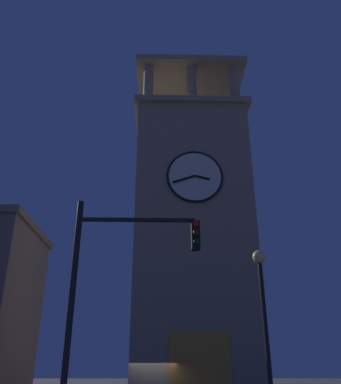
{
  "coord_description": "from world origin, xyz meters",
  "views": [
    {
      "loc": [
        -0.37,
        22.76,
        2.18
      ],
      "look_at": [
        -1.03,
        -3.78,
        13.87
      ],
      "focal_mm": 37.85,
      "sensor_mm": 36.0,
      "label": 1
    }
  ],
  "objects": [
    {
      "name": "clocktower",
      "position": [
        -2.43,
        -3.76,
        9.95
      ],
      "size": [
        7.89,
        8.7,
        25.45
      ],
      "color": "gray",
      "rests_on": "ground_plane"
    },
    {
      "name": "traffic_signal_near",
      "position": [
        0.83,
        12.64,
        4.12
      ],
      "size": [
        3.26,
        0.41,
        6.33
      ],
      "color": "black",
      "rests_on": "ground_plane"
    },
    {
      "name": "street_lamp",
      "position": [
        -3.61,
        9.82,
        3.98
      ],
      "size": [
        0.44,
        0.44,
        5.8
      ],
      "color": "black",
      "rests_on": "ground_plane"
    }
  ]
}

